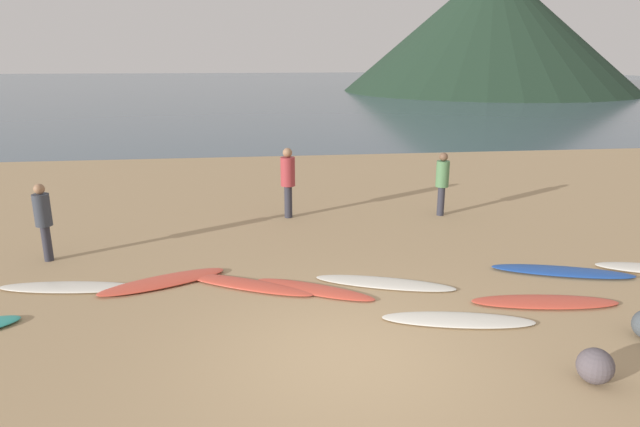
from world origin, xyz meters
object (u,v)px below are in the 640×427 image
surfboard_4 (314,289)px  surfboard_5 (385,283)px  surfboard_7 (545,302)px  person_2 (442,179)px  surfboard_2 (163,281)px  surfboard_3 (245,284)px  person_0 (43,216)px  beach_rock_near (595,366)px  surfboard_1 (70,287)px  person_1 (288,177)px  surfboard_6 (458,320)px  surfboard_8 (562,271)px

surfboard_4 → surfboard_5: 1.28m
surfboard_7 → surfboard_5: bearing=163.7°
surfboard_7 → person_2: 5.32m
surfboard_2 → surfboard_4: (2.64, -0.65, -0.01)m
surfboard_3 → person_2: (4.90, 3.91, 0.91)m
person_0 → beach_rock_near: person_0 is taller
surfboard_7 → beach_rock_near: 2.26m
surfboard_1 → beach_rock_near: 8.29m
surfboard_4 → person_1: person_1 is taller
surfboard_2 → beach_rock_near: bearing=-57.3°
surfboard_1 → surfboard_3: size_ratio=0.96×
surfboard_3 → surfboard_7: size_ratio=1.08×
person_2 → surfboard_4: bearing=80.9°
surfboard_6 → beach_rock_near: size_ratio=5.19×
surfboard_2 → surfboard_3: surfboard_2 is taller
surfboard_8 → person_2: bearing=121.7°
surfboard_3 → surfboard_8: 5.87m
surfboard_2 → person_1: person_1 is taller
surfboard_5 → surfboard_1: bearing=-165.3°
surfboard_2 → person_2: size_ratio=1.42×
surfboard_2 → surfboard_8: size_ratio=0.89×
surfboard_3 → surfboard_6: 3.69m
surfboard_2 → surfboard_5: bearing=-31.6°
surfboard_1 → beach_rock_near: beach_rock_near is taller
surfboard_3 → surfboard_8: size_ratio=1.01×
surfboard_2 → surfboard_3: bearing=-35.1°
surfboard_6 → surfboard_7: surfboard_7 is taller
surfboard_7 → beach_rock_near: (-0.54, -2.19, 0.18)m
surfboard_6 → surfboard_1: bearing=173.6°
surfboard_3 → person_1: bearing=104.0°
surfboard_5 → person_2: (2.44, 4.14, 0.92)m
person_0 → surfboard_2: bearing=150.0°
surfboard_4 → surfboard_8: 4.69m
surfboard_3 → surfboard_8: surfboard_8 is taller
surfboard_8 → surfboard_5: bearing=-160.4°
beach_rock_near → person_2: bearing=85.7°
surfboard_7 → person_2: size_ratio=1.50×
surfboard_1 → surfboard_8: bearing=4.6°
surfboard_2 → person_0: bearing=124.7°
surfboard_4 → person_0: (-5.06, 2.12, 0.89)m
surfboard_3 → surfboard_2: bearing=-163.0°
surfboard_6 → beach_rock_near: 2.08m
surfboard_1 → surfboard_5: (5.50, -0.49, -0.01)m
surfboard_2 → surfboard_1: bearing=157.3°
surfboard_4 → surfboard_3: bearing=-167.0°
surfboard_1 → surfboard_4: size_ratio=1.13×
surfboard_2 → person_1: bearing=33.2°
surfboard_6 → surfboard_8: bearing=43.0°
surfboard_4 → surfboard_6: (2.06, -1.40, -0.00)m
person_1 → surfboard_1: bearing=-31.9°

